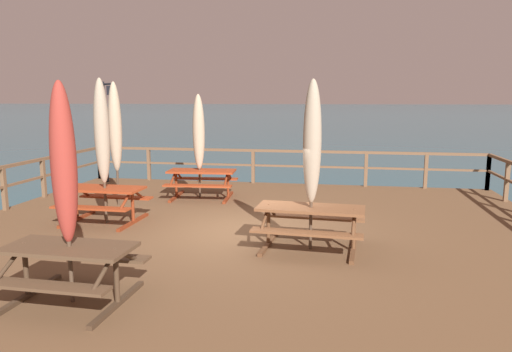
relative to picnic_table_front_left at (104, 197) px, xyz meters
The scene contains 13 objects.
ground_plane 3.48m from the picnic_table_front_left, ahead, with size 600.00×600.00×0.00m, color #2D5B6B.
wooden_deck 3.37m from the picnic_table_front_left, ahead, with size 12.58×11.19×0.69m, color brown.
railing_waterside_far 6.20m from the picnic_table_front_left, 58.38° to the left, with size 12.38×0.10×1.09m.
picnic_table_front_left is the anchor object (origin of this frame).
picnic_table_mid_centre 4.67m from the picnic_table_front_left, 13.63° to the right, with size 1.99×1.53×0.78m.
picnic_table_mid_right 3.12m from the picnic_table_front_left, 63.39° to the left, with size 1.88×1.52×0.78m.
picnic_table_front_right 4.19m from the picnic_table_front_left, 68.43° to the right, with size 1.72×1.45×0.78m.
patio_umbrella_tall_back_right 1.42m from the picnic_table_front_left, 39.35° to the right, with size 0.32×0.32×3.10m.
patio_umbrella_short_front 4.88m from the picnic_table_front_left, 13.91° to the right, with size 0.32×0.32×3.01m.
patio_umbrella_tall_mid_left 3.35m from the picnic_table_front_left, 64.86° to the left, with size 0.32×0.32×2.79m.
patio_umbrella_short_back 4.39m from the picnic_table_front_left, 68.29° to the right, with size 0.32×0.32×2.90m.
patio_umbrella_tall_front 2.18m from the picnic_table_front_left, 105.61° to the left, with size 0.32×0.32×3.09m.
lamp_post_hooked 5.33m from the picnic_table_front_left, 115.39° to the left, with size 0.58×0.48×3.20m.
Camera 1 is at (1.70, -9.13, 3.35)m, focal length 32.97 mm.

